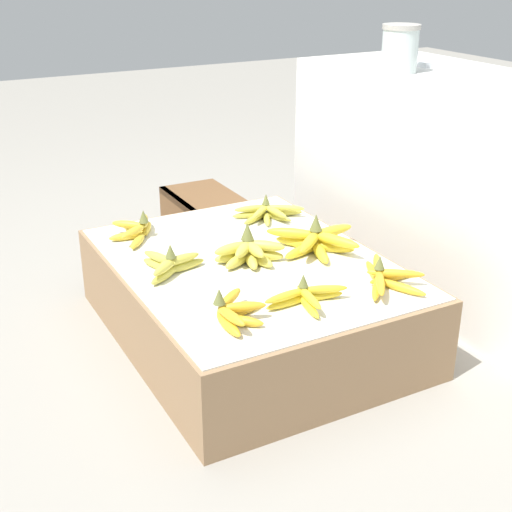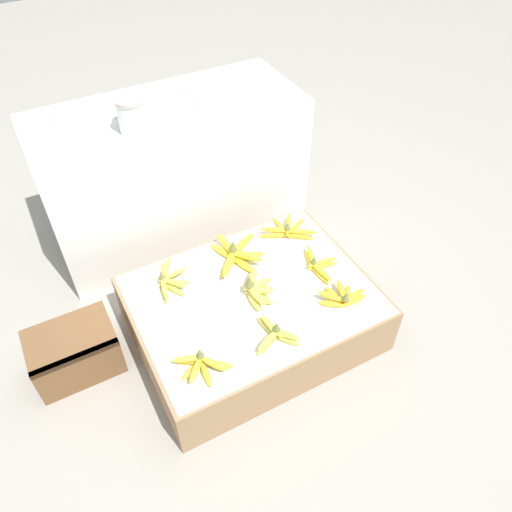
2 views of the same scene
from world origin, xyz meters
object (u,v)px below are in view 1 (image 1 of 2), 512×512
object	(u,v)px
banana_bunch_back_midright	(385,277)
glass_jar	(400,48)
banana_bunch_front_left	(137,229)
banana_bunch_middle_midright	(305,297)
banana_bunch_back_left	(267,213)
wooden_crate	(204,219)
banana_bunch_front_midleft	(169,264)
banana_bunch_middle_midleft	(249,252)
banana_bunch_back_midleft	(316,241)
banana_bunch_front_midright	(233,311)

from	to	relation	value
banana_bunch_back_midright	glass_jar	bearing A→B (deg)	141.37
banana_bunch_front_left	glass_jar	size ratio (longest dim) A/B	1.33
banana_bunch_middle_midright	glass_jar	size ratio (longest dim) A/B	1.55
banana_bunch_front_left	banana_bunch_back_left	world-z (taller)	banana_bunch_front_left
wooden_crate	banana_bunch_back_midright	size ratio (longest dim) A/B	1.31
banana_bunch_front_midleft	banana_bunch_back_midright	world-z (taller)	banana_bunch_front_midleft
banana_bunch_front_left	glass_jar	bearing A→B (deg)	81.51
banana_bunch_front_midleft	banana_bunch_back_midright	bearing A→B (deg)	54.26
banana_bunch_front_midleft	banana_bunch_middle_midright	bearing A→B (deg)	33.92
banana_bunch_front_left	banana_bunch_middle_midright	bearing A→B (deg)	19.10
banana_bunch_middle_midright	banana_bunch_middle_midleft	bearing A→B (deg)	-179.36
banana_bunch_back_left	banana_bunch_back_midleft	bearing A→B (deg)	-0.88
banana_bunch_middle_midright	banana_bunch_back_midleft	bearing A→B (deg)	143.03
banana_bunch_front_midleft	glass_jar	distance (m)	1.05
wooden_crate	banana_bunch_back_left	xyz separation A→B (m)	(0.44, 0.04, 0.16)
wooden_crate	banana_bunch_back_midright	bearing A→B (deg)	3.92
banana_bunch_front_midleft	banana_bunch_front_midright	bearing A→B (deg)	5.78
banana_bunch_back_midright	banana_bunch_front_midright	bearing A→B (deg)	-91.86
banana_bunch_middle_midright	wooden_crate	bearing A→B (deg)	170.12
banana_bunch_middle_midright	banana_bunch_back_midright	xyz separation A→B (m)	(0.00, 0.25, -0.00)
banana_bunch_front_midright	banana_bunch_back_midleft	world-z (taller)	banana_bunch_back_midleft
wooden_crate	banana_bunch_front_left	world-z (taller)	banana_bunch_front_left
glass_jar	banana_bunch_middle_midleft	bearing A→B (deg)	-72.52
banana_bunch_front_midright	banana_bunch_middle_midleft	size ratio (longest dim) A/B	0.95
banana_bunch_back_midleft	wooden_crate	bearing A→B (deg)	-177.38
banana_bunch_front_midleft	banana_bunch_back_midleft	distance (m)	0.45
banana_bunch_back_left	glass_jar	bearing A→B (deg)	79.45
banana_bunch_back_left	banana_bunch_back_midleft	distance (m)	0.31
wooden_crate	banana_bunch_front_left	distance (m)	0.59
banana_bunch_back_left	banana_bunch_middle_midright	bearing A→B (deg)	-20.26
banana_bunch_middle_midleft	banana_bunch_back_left	bearing A→B (deg)	142.67
banana_bunch_back_left	banana_bunch_back_midleft	xyz separation A→B (m)	(0.31, -0.00, 0.01)
banana_bunch_front_midleft	banana_bunch_middle_midright	distance (m)	0.42
banana_bunch_middle_midright	glass_jar	xyz separation A→B (m)	(-0.52, 0.67, 0.52)
wooden_crate	banana_bunch_front_midleft	xyz separation A→B (m)	(0.69, -0.42, 0.17)
wooden_crate	banana_bunch_middle_midright	xyz separation A→B (m)	(1.04, -0.18, 0.17)
wooden_crate	banana_bunch_front_midright	distance (m)	1.11
glass_jar	banana_bunch_back_left	bearing A→B (deg)	-100.55
banana_bunch_front_midleft	banana_bunch_back_left	bearing A→B (deg)	118.78
banana_bunch_middle_midleft	banana_bunch_middle_midright	bearing A→B (deg)	0.64
wooden_crate	banana_bunch_back_midright	xyz separation A→B (m)	(1.04, 0.07, 0.17)
banana_bunch_back_midleft	glass_jar	world-z (taller)	glass_jar
banana_bunch_front_left	glass_jar	world-z (taller)	glass_jar
banana_bunch_back_midright	banana_bunch_middle_midright	bearing A→B (deg)	-90.51
banana_bunch_middle_midright	banana_bunch_front_midleft	bearing A→B (deg)	-146.08
banana_bunch_back_left	banana_bunch_back_midleft	world-z (taller)	banana_bunch_back_midleft
banana_bunch_front_midleft	banana_bunch_middle_midleft	distance (m)	0.23
glass_jar	banana_bunch_front_midleft	bearing A→B (deg)	-79.50
banana_bunch_front_midright	banana_bunch_middle_midleft	xyz separation A→B (m)	(-0.29, 0.20, 0.01)
wooden_crate	banana_bunch_middle_midleft	bearing A→B (deg)	-14.08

